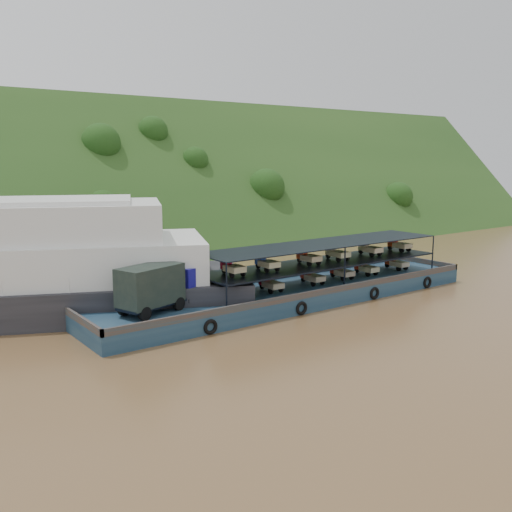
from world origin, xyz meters
TOP-DOWN VIEW (x-y plane):
  - ground at (0.00, 0.00)m, footprint 160.00×160.00m
  - hillside at (0.00, 36.00)m, footprint 140.00×39.60m
  - cargo_barge at (-2.62, -1.58)m, footprint 35.00×7.18m

SIDE VIEW (x-z plane):
  - ground at x=0.00m, z-range 0.00..0.00m
  - hillside at x=0.00m, z-range -19.80..19.80m
  - cargo_barge at x=-2.62m, z-range -1.15..3.39m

